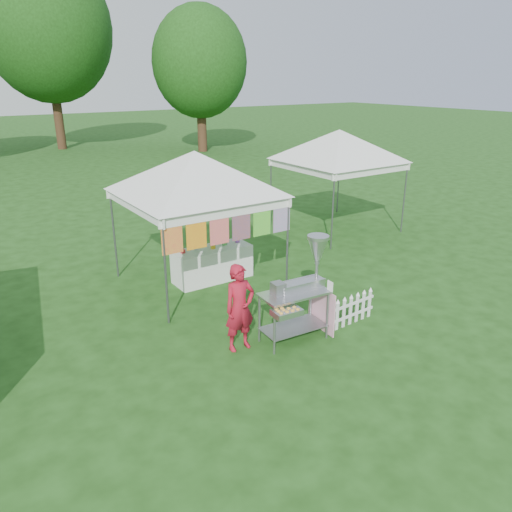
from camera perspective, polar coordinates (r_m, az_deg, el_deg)
ground at (r=8.89m, az=4.33°, el=-10.40°), size 120.00×120.00×0.00m
canopy_main at (r=10.73m, az=-7.06°, el=11.79°), size 4.24×4.24×3.45m
canopy_right at (r=15.14m, az=9.53°, el=14.05°), size 4.24×4.24×3.45m
tree_mid at (r=34.96m, az=-22.81°, el=22.92°), size 7.60×7.60×11.52m
tree_right at (r=31.67m, az=-6.47°, el=21.13°), size 5.60×5.60×8.42m
donut_cart at (r=8.75m, az=5.53°, el=-2.88°), size 1.40×0.87×1.87m
vendor at (r=8.51m, az=-1.87°, el=-5.93°), size 0.57×0.38×1.55m
picket_fence at (r=9.66m, az=10.75°, el=-6.17°), size 1.26×0.10×0.56m
display_table at (r=11.56m, az=-5.00°, el=-0.89°), size 1.80×0.70×0.77m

